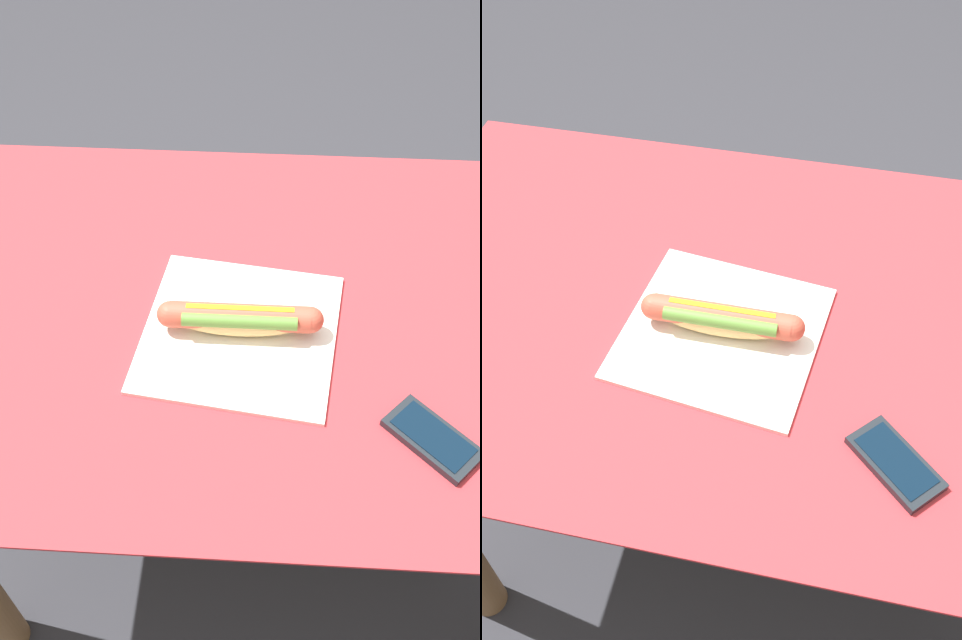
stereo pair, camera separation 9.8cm
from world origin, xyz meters
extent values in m
plane|color=#2D2D33|center=(0.00, 0.00, 0.00)|extent=(6.00, 6.00, 0.00)
cylinder|color=brown|center=(0.50, -0.28, 0.35)|extent=(0.07, 0.07, 0.69)
cube|color=brown|center=(0.00, 0.00, 0.71)|extent=(1.16, 0.71, 0.03)
cube|color=#B72D33|center=(0.00, 0.00, 0.72)|extent=(1.22, 0.77, 0.00)
cube|color=silver|center=(0.05, 0.05, 0.73)|extent=(0.31, 0.30, 0.01)
ellipsoid|color=#DBB26B|center=(0.05, 0.05, 0.76)|extent=(0.19, 0.05, 0.05)
cylinder|color=#BC4C38|center=(0.05, 0.05, 0.76)|extent=(0.20, 0.04, 0.04)
sphere|color=#BC4C38|center=(0.15, 0.05, 0.76)|extent=(0.04, 0.04, 0.04)
sphere|color=#BC4C38|center=(-0.05, 0.05, 0.76)|extent=(0.04, 0.04, 0.04)
cube|color=yellow|center=(0.05, 0.05, 0.78)|extent=(0.15, 0.01, 0.00)
cylinder|color=#568433|center=(0.05, 0.07, 0.77)|extent=(0.16, 0.02, 0.02)
cube|color=black|center=(-0.21, 0.22, 0.73)|extent=(0.13, 0.13, 0.01)
cube|color=black|center=(-0.21, 0.22, 0.74)|extent=(0.11, 0.11, 0.00)
camera|label=1|loc=(0.01, 0.70, 1.50)|focal=39.12mm
camera|label=2|loc=(-0.09, 0.68, 1.50)|focal=39.12mm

